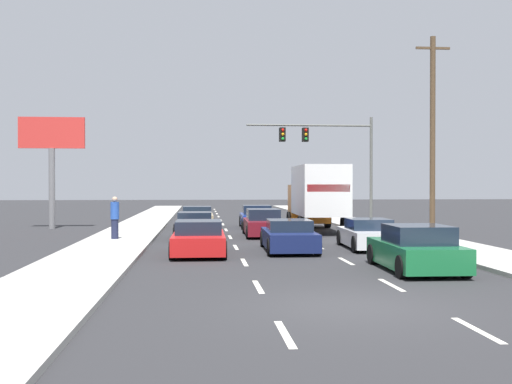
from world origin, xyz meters
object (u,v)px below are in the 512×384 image
Objects in this scene: traffic_signal_mast at (321,144)px; car_white at (368,235)px; car_black at (195,226)px; car_blue at (257,218)px; car_tan at (197,218)px; utility_pole_mid at (433,133)px; car_navy at (289,237)px; pedestrian_near_corner at (115,218)px; car_red at (199,239)px; roadside_billboard at (52,150)px; car_green at (416,250)px; car_maroon at (263,224)px; box_truck at (317,194)px.

car_white is at bearing -95.02° from traffic_signal_mast.
car_black is at bearing 142.48° from car_white.
car_tan is at bearing 174.77° from car_blue.
car_black is 13.29m from utility_pole_mid.
car_navy is (3.58, -13.54, -0.02)m from car_tan.
utility_pole_mid reaches higher than pedestrian_near_corner.
roadside_billboard is at bearing 120.55° from car_red.
car_white is at bearing -61.99° from car_tan.
car_black is at bearing 21.57° from pedestrian_near_corner.
car_white is at bearing 87.27° from car_green.
car_maroon is at bearing 92.28° from car_navy.
car_green is (0.03, -15.90, -1.40)m from box_truck.
pedestrian_near_corner reaches higher than car_black.
car_tan reaches higher than car_black.
car_black is (-0.07, -7.58, -0.00)m from car_tan.
pedestrian_near_corner is (-12.09, -14.41, -4.29)m from traffic_signal_mast.
traffic_signal_mast is (1.92, 24.81, 4.76)m from car_green.
traffic_signal_mast is at bearing 77.65° from box_truck.
traffic_signal_mast is at bearing 50.02° from pedestrian_near_corner.
car_black is 7.89m from box_truck.
pedestrian_near_corner is at bearing -111.91° from car_tan.
utility_pole_mid reaches higher than car_white.
car_black is at bearing 119.30° from car_green.
pedestrian_near_corner is at bearing -129.43° from car_blue.
car_maroon is (3.16, 8.07, 0.04)m from car_red.
traffic_signal_mast reaches higher than pedestrian_near_corner.
traffic_signal_mast reaches higher than car_maroon.
pedestrian_near_corner is at bearing -61.93° from roadside_billboard.
car_maroon is at bearing -175.41° from utility_pole_mid.
box_truck is 1.80× the size of car_green.
car_blue reaches higher than car_tan.
car_maroon is at bearing 68.58° from car_red.
car_blue is at bearing -5.23° from car_tan.
car_green is (-0.31, -6.48, 0.07)m from car_white.
car_black is 16.29m from traffic_signal_mast.
car_red is at bearing 142.51° from car_green.
car_green reaches higher than car_navy.
box_truck is 11.57m from pedestrian_near_corner.
car_maroon is at bearing -113.68° from traffic_signal_mast.
car_tan is 0.95× the size of car_red.
car_blue is 0.63× the size of roadside_billboard.
car_maroon is 0.59× the size of box_truck.
car_tan is 3.52m from car_blue.
car_navy is at bearing -89.71° from car_blue.
car_navy is 1.09× the size of car_white.
car_maroon reaches higher than car_red.
box_truck reaches higher than car_blue.
car_green reaches higher than car_maroon.
car_red is at bearing -167.05° from car_white.
car_blue is (3.58, 7.26, 0.02)m from car_black.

